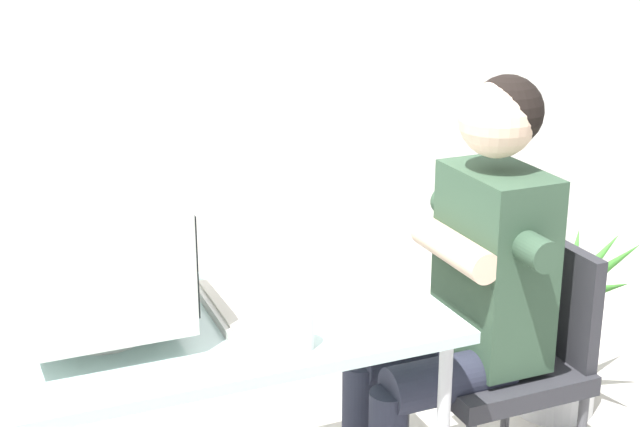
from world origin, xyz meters
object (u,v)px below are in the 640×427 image
desk (222,341)px  crt_monitor (100,258)px  desk_mug (298,329)px  person_seated (466,281)px  keyboard (247,311)px  office_chair (511,350)px  potted_plant (558,329)px

desk → crt_monitor: size_ratio=2.89×
desk_mug → person_seated: bearing=20.9°
crt_monitor → keyboard: bearing=-5.1°
crt_monitor → office_chair: 1.30m
keyboard → desk_mug: size_ratio=4.75×
crt_monitor → office_chair: bearing=-0.4°
desk → keyboard: (0.06, -0.02, 0.08)m
office_chair → desk_mug: size_ratio=8.17×
potted_plant → desk_mug: 1.42m
crt_monitor → desk_mug: crt_monitor is taller
desk → office_chair: 0.94m
desk → crt_monitor: crt_monitor is taller
office_chair → potted_plant: (0.42, 0.32, -0.15)m
office_chair → desk_mug: bearing=-163.4°
crt_monitor → person_seated: (1.04, -0.01, -0.23)m
keyboard → desk: bearing=166.2°
desk → desk_mug: (0.12, -0.23, 0.11)m
potted_plant → desk_mug: bearing=-155.4°
office_chair → desk_mug: (-0.79, -0.24, 0.33)m
desk → person_seated: (0.74, 0.01, 0.05)m
desk → potted_plant: (1.34, 0.33, -0.36)m
person_seated → desk_mug: 0.67m
desk → person_seated: size_ratio=0.88×
desk → potted_plant: desk is taller
person_seated → potted_plant: 0.79m
person_seated → office_chair: bearing=0.0°
desk → keyboard: bearing=-13.8°
crt_monitor → desk_mug: size_ratio=4.07×
office_chair → person_seated: size_ratio=0.61×
desk_mug → office_chair: bearing=16.6°
person_seated → potted_plant: bearing=28.2°
crt_monitor → office_chair: (1.21, -0.01, -0.49)m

